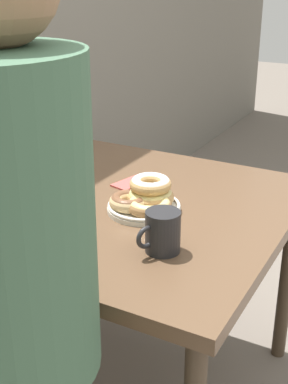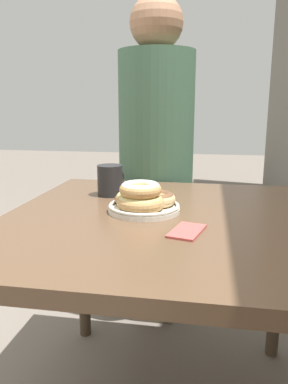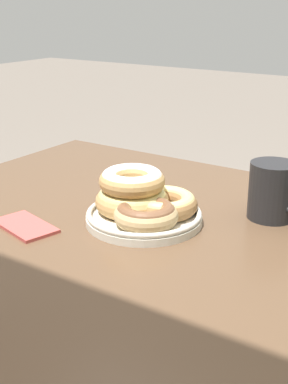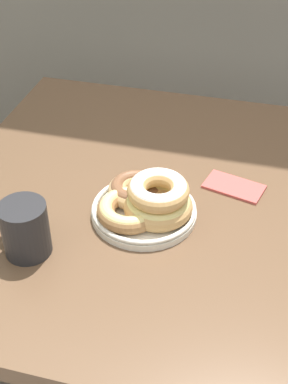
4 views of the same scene
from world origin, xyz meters
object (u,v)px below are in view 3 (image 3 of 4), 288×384
object	(u,v)px
donut_plate	(143,202)
napkin	(25,226)
dining_table	(109,269)
coffee_mug	(273,191)

from	to	relation	value
donut_plate	napkin	distance (m)	0.22
donut_plate	napkin	size ratio (longest dim) A/B	1.66
dining_table	donut_plate	xyz separation A→B (m)	(-0.03, -0.07, 0.11)
coffee_mug	napkin	distance (m)	0.46
donut_plate	coffee_mug	bearing A→B (deg)	-141.97
dining_table	coffee_mug	world-z (taller)	coffee_mug
dining_table	coffee_mug	bearing A→B (deg)	-134.47
dining_table	donut_plate	size ratio (longest dim) A/B	4.15
dining_table	napkin	bearing A→B (deg)	26.98
napkin	dining_table	bearing A→B (deg)	-153.02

